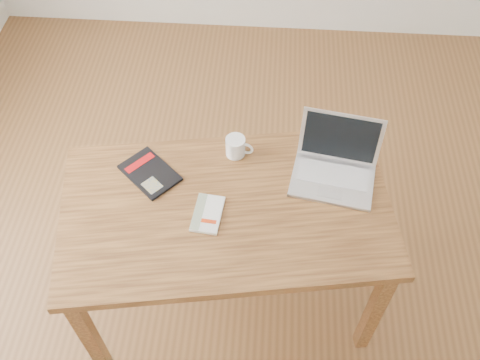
# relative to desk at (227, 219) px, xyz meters

# --- Properties ---
(room) EXTENTS (4.04, 4.04, 2.70)m
(room) POSITION_rel_desk_xyz_m (0.04, 0.19, 0.69)
(room) COLOR brown
(room) RESTS_ON ground
(desk) EXTENTS (1.41, 0.95, 0.75)m
(desk) POSITION_rel_desk_xyz_m (0.00, 0.00, 0.00)
(desk) COLOR brown
(desk) RESTS_ON ground
(white_guidebook) EXTENTS (0.13, 0.19, 0.02)m
(white_guidebook) POSITION_rel_desk_xyz_m (-0.07, -0.04, 0.10)
(white_guidebook) COLOR silver
(white_guidebook) RESTS_ON desk
(black_guidebook) EXTENTS (0.28, 0.28, 0.01)m
(black_guidebook) POSITION_rel_desk_xyz_m (-0.33, 0.14, 0.10)
(black_guidebook) COLOR black
(black_guidebook) RESTS_ON desk
(laptop) EXTENTS (0.37, 0.34, 0.23)m
(laptop) POSITION_rel_desk_xyz_m (0.43, 0.20, 0.14)
(laptop) COLOR silver
(laptop) RESTS_ON desk
(coffee_mug) EXTENTS (0.12, 0.08, 0.09)m
(coffee_mug) POSITION_rel_desk_xyz_m (0.02, 0.28, 0.14)
(coffee_mug) COLOR white
(coffee_mug) RESTS_ON desk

